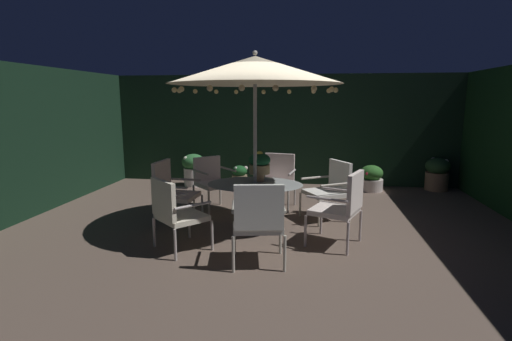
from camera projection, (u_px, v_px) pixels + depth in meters
The scene contains 17 objects.
ground_plane at pixel (265, 229), 6.04m from camera, with size 8.63×7.31×0.02m, color brown.
hedge_backdrop_rear at pixel (282, 129), 9.22m from camera, with size 8.63×0.30×2.57m, color black.
hedge_backdrop_left at pixel (16, 143), 6.38m from camera, with size 0.30×7.31×2.57m, color black.
patio_dining_table at pixel (255, 193), 5.91m from camera, with size 1.47×1.13×0.73m.
patio_umbrella at pixel (255, 70), 5.58m from camera, with size 2.55×2.55×2.68m.
centerpiece_planter at pixel (260, 164), 5.97m from camera, with size 0.34×0.34×0.47m.
patio_chair_north at pixel (172, 189), 6.19m from camera, with size 0.66×0.67×1.02m.
patio_chair_northeast at pixel (175, 210), 5.05m from camera, with size 0.85×0.85×0.98m.
patio_chair_east at pixel (259, 219), 4.55m from camera, with size 0.72×0.67×1.04m.
patio_chair_southeast at pixel (342, 204), 5.22m from camera, with size 0.80×0.80×1.04m.
patio_chair_south at pixel (331, 187), 6.43m from camera, with size 0.86×0.86×0.98m.
patio_chair_southwest at pixel (278, 177), 7.19m from camera, with size 0.71×0.68×0.99m.
patio_chair_west at pixel (212, 179), 7.00m from camera, with size 0.84×0.84×0.96m.
potted_plant_left_far at pixel (371, 178), 8.49m from camera, with size 0.51×0.51×0.57m.
potted_plant_back_center at pixel (193, 169), 8.97m from camera, with size 0.53×0.53×0.75m.
potted_plant_left_near at pixel (240, 176), 8.87m from camera, with size 0.37×0.36×0.50m.
potted_plant_right_far at pixel (437, 173), 8.53m from camera, with size 0.52×0.52×0.72m.
Camera 1 is at (0.67, -5.74, 1.98)m, focal length 26.98 mm.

